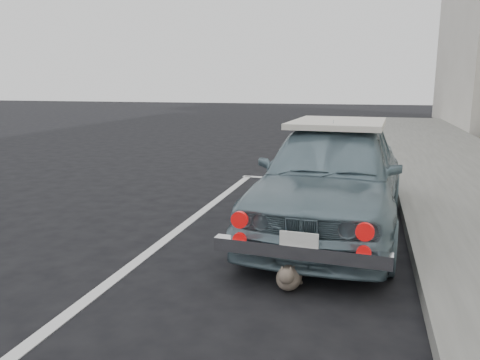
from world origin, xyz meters
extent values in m
cube|color=silver|center=(0.50, 6.50, 0.00)|extent=(3.00, 0.12, 0.01)
cube|color=silver|center=(-0.90, 3.00, 0.00)|extent=(0.12, 7.00, 0.01)
imported|color=slate|center=(0.91, 3.56, 0.68)|extent=(1.84, 4.09, 1.36)
cube|color=silver|center=(0.93, 3.96, 1.29)|extent=(1.21, 1.58, 0.07)
cube|color=silver|center=(0.80, 1.61, 0.38)|extent=(1.53, 0.21, 0.12)
cube|color=white|center=(0.79, 1.57, 0.48)|extent=(0.33, 0.04, 0.17)
cylinder|color=red|center=(0.26, 1.61, 0.62)|extent=(0.15, 0.05, 0.15)
cylinder|color=red|center=(1.32, 1.55, 0.62)|extent=(0.15, 0.05, 0.15)
cylinder|color=red|center=(0.26, 1.61, 0.44)|extent=(0.12, 0.05, 0.12)
cylinder|color=red|center=(1.32, 1.55, 0.44)|extent=(0.12, 0.05, 0.12)
ellipsoid|color=#77675B|center=(0.70, 1.68, 0.11)|extent=(0.23, 0.35, 0.21)
sphere|color=#77675B|center=(0.70, 1.53, 0.19)|extent=(0.14, 0.14, 0.14)
cone|color=#77675B|center=(0.66, 1.53, 0.26)|extent=(0.05, 0.05, 0.05)
cone|color=#77675B|center=(0.73, 1.53, 0.26)|extent=(0.05, 0.05, 0.05)
cylinder|color=#77675B|center=(0.75, 1.86, 0.04)|extent=(0.12, 0.22, 0.03)
camera|label=1|loc=(1.30, -2.17, 1.79)|focal=35.00mm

